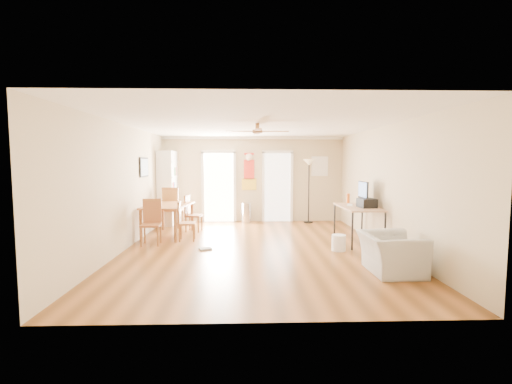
{
  "coord_description": "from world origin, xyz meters",
  "views": [
    {
      "loc": [
        -0.25,
        -7.38,
        1.82
      ],
      "look_at": [
        0.0,
        0.6,
        1.15
      ],
      "focal_mm": 24.87,
      "sensor_mm": 36.0,
      "label": 1
    }
  ],
  "objects_px": {
    "dining_chair_right_b": "(187,221)",
    "trash_can": "(246,213)",
    "bookshelf": "(168,188)",
    "dining_chair_near": "(151,222)",
    "torchiere_lamp": "(309,191)",
    "dining_table": "(169,220)",
    "dining_chair_right_a": "(194,213)",
    "printer": "(367,203)",
    "armchair": "(391,253)",
    "wastebasket_a": "(339,243)",
    "computer_desk": "(358,224)",
    "dining_chair_far": "(173,207)"
  },
  "relations": [
    {
      "from": "computer_desk",
      "to": "printer",
      "type": "bearing_deg",
      "value": -54.9
    },
    {
      "from": "bookshelf",
      "to": "wastebasket_a",
      "type": "distance_m",
      "value": 5.42
    },
    {
      "from": "dining_chair_far",
      "to": "computer_desk",
      "type": "height_order",
      "value": "dining_chair_far"
    },
    {
      "from": "dining_chair_far",
      "to": "printer",
      "type": "xyz_separation_m",
      "value": [
        4.71,
        -2.2,
        0.36
      ]
    },
    {
      "from": "dining_chair_near",
      "to": "wastebasket_a",
      "type": "xyz_separation_m",
      "value": [
        4.0,
        -0.65,
        -0.33
      ]
    },
    {
      "from": "dining_table",
      "to": "trash_can",
      "type": "relative_size",
      "value": 2.59
    },
    {
      "from": "dining_chair_right_b",
      "to": "trash_can",
      "type": "bearing_deg",
      "value": -34.22
    },
    {
      "from": "torchiere_lamp",
      "to": "printer",
      "type": "bearing_deg",
      "value": -74.75
    },
    {
      "from": "printer",
      "to": "dining_chair_far",
      "type": "bearing_deg",
      "value": 148.55
    },
    {
      "from": "dining_table",
      "to": "dining_chair_right_b",
      "type": "distance_m",
      "value": 0.8
    },
    {
      "from": "trash_can",
      "to": "wastebasket_a",
      "type": "distance_m",
      "value": 3.98
    },
    {
      "from": "dining_chair_right_b",
      "to": "wastebasket_a",
      "type": "bearing_deg",
      "value": -112.46
    },
    {
      "from": "wastebasket_a",
      "to": "bookshelf",
      "type": "bearing_deg",
      "value": 141.76
    },
    {
      "from": "dining_table",
      "to": "dining_chair_right_a",
      "type": "distance_m",
      "value": 0.77
    },
    {
      "from": "dining_table",
      "to": "torchiere_lamp",
      "type": "height_order",
      "value": "torchiere_lamp"
    },
    {
      "from": "dining_chair_near",
      "to": "torchiere_lamp",
      "type": "height_order",
      "value": "torchiere_lamp"
    },
    {
      "from": "dining_table",
      "to": "dining_chair_right_b",
      "type": "relative_size",
      "value": 1.7
    },
    {
      "from": "bookshelf",
      "to": "dining_chair_right_b",
      "type": "distance_m",
      "value": 2.5
    },
    {
      "from": "dining_chair_near",
      "to": "torchiere_lamp",
      "type": "bearing_deg",
      "value": 31.61
    },
    {
      "from": "bookshelf",
      "to": "dining_chair_near",
      "type": "relative_size",
      "value": 2.15
    },
    {
      "from": "trash_can",
      "to": "dining_chair_near",
      "type": "bearing_deg",
      "value": -126.53
    },
    {
      "from": "dining_chair_right_b",
      "to": "trash_can",
      "type": "distance_m",
      "value": 2.81
    },
    {
      "from": "dining_chair_right_a",
      "to": "printer",
      "type": "xyz_separation_m",
      "value": [
        4.05,
        -1.59,
        0.44
      ]
    },
    {
      "from": "dining_chair_far",
      "to": "torchiere_lamp",
      "type": "bearing_deg",
      "value": -160.03
    },
    {
      "from": "dining_chair_right_a",
      "to": "dining_chair_near",
      "type": "height_order",
      "value": "dining_chair_near"
    },
    {
      "from": "dining_chair_far",
      "to": "torchiere_lamp",
      "type": "xyz_separation_m",
      "value": [
        3.93,
        0.66,
        0.39
      ]
    },
    {
      "from": "dining_chair_near",
      "to": "torchiere_lamp",
      "type": "relative_size",
      "value": 0.52
    },
    {
      "from": "trash_can",
      "to": "bookshelf",
      "type": "bearing_deg",
      "value": -175.33
    },
    {
      "from": "torchiere_lamp",
      "to": "armchair",
      "type": "bearing_deg",
      "value": -84.45
    },
    {
      "from": "computer_desk",
      "to": "armchair",
      "type": "bearing_deg",
      "value": -94.23
    },
    {
      "from": "torchiere_lamp",
      "to": "dining_chair_far",
      "type": "bearing_deg",
      "value": -170.5
    },
    {
      "from": "trash_can",
      "to": "armchair",
      "type": "bearing_deg",
      "value": -64.62
    },
    {
      "from": "bookshelf",
      "to": "armchair",
      "type": "distance_m",
      "value": 6.73
    },
    {
      "from": "torchiere_lamp",
      "to": "computer_desk",
      "type": "height_order",
      "value": "torchiere_lamp"
    },
    {
      "from": "dining_chair_right_a",
      "to": "printer",
      "type": "distance_m",
      "value": 4.37
    },
    {
      "from": "dining_table",
      "to": "dining_chair_near",
      "type": "height_order",
      "value": "dining_chair_near"
    },
    {
      "from": "dining_chair_right_b",
      "to": "torchiere_lamp",
      "type": "bearing_deg",
      "value": -58.45
    },
    {
      "from": "bookshelf",
      "to": "dining_chair_far",
      "type": "height_order",
      "value": "bookshelf"
    },
    {
      "from": "dining_chair_right_b",
      "to": "dining_chair_near",
      "type": "height_order",
      "value": "dining_chair_near"
    },
    {
      "from": "printer",
      "to": "armchair",
      "type": "bearing_deg",
      "value": -104.63
    },
    {
      "from": "dining_chair_near",
      "to": "bookshelf",
      "type": "bearing_deg",
      "value": 90.71
    },
    {
      "from": "computer_desk",
      "to": "armchair",
      "type": "relative_size",
      "value": 1.53
    },
    {
      "from": "dining_chair_right_a",
      "to": "dining_chair_near",
      "type": "distance_m",
      "value": 1.69
    },
    {
      "from": "trash_can",
      "to": "wastebasket_a",
      "type": "relative_size",
      "value": 1.82
    },
    {
      "from": "printer",
      "to": "wastebasket_a",
      "type": "bearing_deg",
      "value": -149.03
    },
    {
      "from": "printer",
      "to": "dining_table",
      "type": "bearing_deg",
      "value": 160.78
    },
    {
      "from": "dining_chair_far",
      "to": "armchair",
      "type": "relative_size",
      "value": 1.13
    },
    {
      "from": "dining_chair_right_b",
      "to": "torchiere_lamp",
      "type": "height_order",
      "value": "torchiere_lamp"
    },
    {
      "from": "torchiere_lamp",
      "to": "computer_desk",
      "type": "xyz_separation_m",
      "value": [
        0.65,
        -2.67,
        -0.55
      ]
    },
    {
      "from": "computer_desk",
      "to": "dining_chair_near",
      "type": "bearing_deg",
      "value": -178.39
    }
  ]
}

